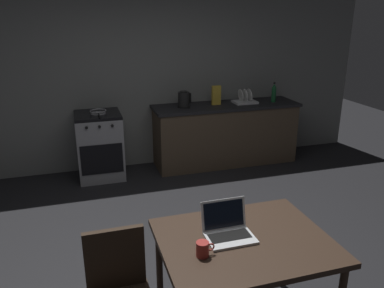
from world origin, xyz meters
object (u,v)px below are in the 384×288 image
(stove_oven, at_px, (100,146))
(cereal_box, at_px, (216,95))
(dish_rack, at_px, (245,100))
(frying_pan, at_px, (98,112))
(dining_table, at_px, (244,249))
(bottle, at_px, (274,93))
(laptop, at_px, (228,230))
(electric_kettle, at_px, (184,100))
(coffee_mug, at_px, (203,249))

(stove_oven, height_order, cereal_box, cereal_box)
(dish_rack, bearing_deg, frying_pan, -179.19)
(dining_table, xyz_separation_m, cereal_box, (0.95, 3.13, 0.38))
(stove_oven, distance_m, cereal_box, 1.80)
(bottle, distance_m, frying_pan, 2.58)
(stove_oven, distance_m, dining_table, 3.20)
(stove_oven, relative_size, cereal_box, 3.27)
(bottle, relative_size, cereal_box, 1.05)
(dining_table, distance_m, frying_pan, 3.17)
(laptop, xyz_separation_m, electric_kettle, (0.55, 3.04, 0.23))
(electric_kettle, xyz_separation_m, frying_pan, (-1.19, -0.03, -0.09))
(laptop, bearing_deg, cereal_box, 72.13)
(stove_oven, distance_m, frying_pan, 0.48)
(laptop, relative_size, electric_kettle, 1.38)
(laptop, distance_m, frying_pan, 3.08)
(dish_rack, bearing_deg, electric_kettle, -180.00)
(electric_kettle, bearing_deg, frying_pan, -178.55)
(electric_kettle, xyz_separation_m, bottle, (1.39, -0.05, 0.03))
(bottle, distance_m, cereal_box, 0.90)
(frying_pan, bearing_deg, bottle, -0.44)
(laptop, xyz_separation_m, frying_pan, (-0.64, 3.01, 0.15))
(bottle, height_order, coffee_mug, bottle)
(laptop, relative_size, dish_rack, 0.94)
(stove_oven, xyz_separation_m, laptop, (0.65, -3.04, 0.33))
(coffee_mug, xyz_separation_m, dish_rack, (1.73, 3.20, 0.17))
(coffee_mug, bearing_deg, stove_oven, 97.39)
(bottle, relative_size, dish_rack, 0.86)
(electric_kettle, bearing_deg, dining_table, -98.40)
(stove_oven, bearing_deg, coffee_mug, -82.61)
(cereal_box, bearing_deg, frying_pan, -178.29)
(stove_oven, bearing_deg, laptop, -77.92)
(dining_table, xyz_separation_m, dish_rack, (1.40, 3.11, 0.29))
(stove_oven, distance_m, dish_rack, 2.20)
(dish_rack, bearing_deg, coffee_mug, -118.35)
(cereal_box, bearing_deg, dining_table, -106.94)
(dining_table, height_order, coffee_mug, coffee_mug)
(laptop, relative_size, bottle, 1.10)
(laptop, distance_m, bottle, 3.57)
(dining_table, xyz_separation_m, coffee_mug, (-0.33, -0.10, 0.12))
(bottle, height_order, frying_pan, bottle)
(coffee_mug, bearing_deg, laptop, 34.98)
(bottle, bearing_deg, laptop, -122.97)
(cereal_box, bearing_deg, coffee_mug, -111.67)
(dining_table, distance_m, dish_rack, 3.42)
(frying_pan, distance_m, cereal_box, 1.69)
(frying_pan, xyz_separation_m, dish_rack, (2.13, 0.03, 0.02))
(dish_rack, bearing_deg, dining_table, -114.26)
(dining_table, relative_size, coffee_mug, 9.45)
(stove_oven, relative_size, dish_rack, 2.67)
(bottle, relative_size, frying_pan, 0.74)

